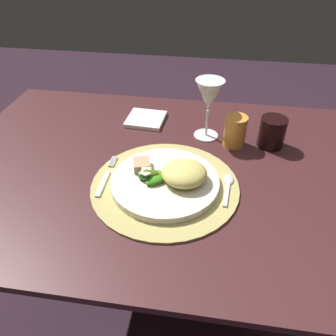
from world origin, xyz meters
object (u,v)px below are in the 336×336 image
(spoon, at_px, (228,184))
(amber_tumbler, at_px, (235,131))
(dining_table, at_px, (155,218))
(fork, at_px, (106,177))
(napkin, at_px, (146,119))
(wine_glass, at_px, (209,97))
(dark_tumbler, at_px, (272,132))
(dinner_plate, at_px, (165,182))

(spoon, height_order, amber_tumbler, amber_tumbler)
(dining_table, xyz_separation_m, fork, (-0.11, -0.08, 0.21))
(napkin, height_order, wine_glass, wine_glass)
(dining_table, relative_size, dark_tumbler, 12.91)
(spoon, height_order, wine_glass, wine_glass)
(amber_tumbler, bearing_deg, fork, -146.44)
(dining_table, relative_size, napkin, 9.69)
(spoon, bearing_deg, dark_tumbler, 59.97)
(wine_glass, height_order, amber_tumbler, wine_glass)
(napkin, bearing_deg, wine_glass, -17.42)
(dark_tumbler, bearing_deg, spoon, -120.03)
(napkin, relative_size, wine_glass, 0.66)
(spoon, bearing_deg, napkin, 132.61)
(dinner_plate, bearing_deg, wine_glass, 71.07)
(dining_table, height_order, spoon, spoon)
(dinner_plate, distance_m, spoon, 0.16)
(dining_table, relative_size, amber_tumbler, 12.41)
(napkin, distance_m, amber_tumbler, 0.30)
(dining_table, distance_m, dinner_plate, 0.24)
(wine_glass, bearing_deg, napkin, 162.58)
(dinner_plate, bearing_deg, dining_table, 119.12)
(wine_glass, relative_size, dark_tumbler, 2.03)
(amber_tumbler, bearing_deg, dark_tumbler, 6.97)
(dark_tumbler, bearing_deg, dinner_plate, -140.09)
(napkin, height_order, amber_tumbler, amber_tumbler)
(dining_table, xyz_separation_m, amber_tumbler, (0.22, 0.13, 0.25))
(dinner_plate, bearing_deg, amber_tumbler, 52.03)
(dining_table, distance_m, amber_tumbler, 0.36)
(wine_glass, height_order, dark_tumbler, wine_glass)
(dinner_plate, bearing_deg, spoon, 8.51)
(amber_tumbler, xyz_separation_m, dark_tumbler, (0.11, 0.01, -0.00))
(fork, xyz_separation_m, napkin, (0.04, 0.31, -0.00))
(spoon, bearing_deg, wine_glass, 106.59)
(dinner_plate, height_order, napkin, dinner_plate)
(dining_table, bearing_deg, wine_glass, 51.66)
(fork, bearing_deg, napkin, 82.88)
(dining_table, height_order, napkin, napkin)
(amber_tumbler, bearing_deg, spoon, -94.12)
(spoon, relative_size, dark_tumbler, 1.39)
(wine_glass, distance_m, dark_tumbler, 0.21)
(spoon, distance_m, dark_tumbler, 0.24)
(dinner_plate, distance_m, dark_tumbler, 0.36)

